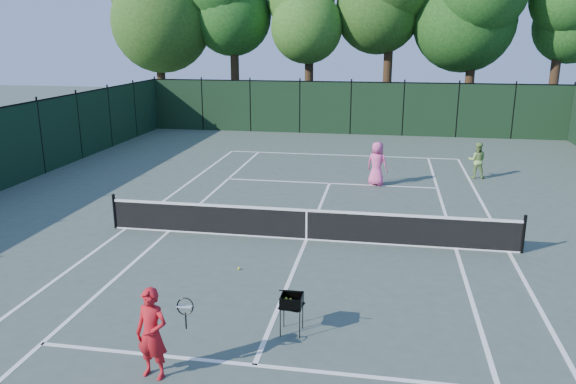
% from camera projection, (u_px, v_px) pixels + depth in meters
% --- Properties ---
extents(ground, '(90.00, 90.00, 0.00)m').
position_uv_depth(ground, '(306.00, 240.00, 15.94)').
color(ground, '#404E46').
rests_on(ground, ground).
extents(sideline_doubles_left, '(0.10, 23.77, 0.01)m').
position_uv_depth(sideline_doubles_left, '(126.00, 228.00, 16.85)').
color(sideline_doubles_left, white).
rests_on(sideline_doubles_left, ground).
extents(sideline_doubles_right, '(0.10, 23.77, 0.01)m').
position_uv_depth(sideline_doubles_right, '(509.00, 252.00, 15.02)').
color(sideline_doubles_right, white).
rests_on(sideline_doubles_right, ground).
extents(sideline_singles_left, '(0.10, 23.77, 0.01)m').
position_uv_depth(sideline_singles_left, '(169.00, 231.00, 16.62)').
color(sideline_singles_left, white).
rests_on(sideline_singles_left, ground).
extents(sideline_singles_right, '(0.10, 23.77, 0.01)m').
position_uv_depth(sideline_singles_right, '(456.00, 249.00, 15.25)').
color(sideline_singles_right, white).
rests_on(sideline_singles_right, ground).
extents(baseline_far, '(10.97, 0.10, 0.01)m').
position_uv_depth(baseline_far, '(341.00, 155.00, 27.21)').
color(baseline_far, white).
rests_on(baseline_far, ground).
extents(service_line_near, '(8.23, 0.10, 0.01)m').
position_uv_depth(service_line_near, '(254.00, 365.00, 9.86)').
color(service_line_near, white).
rests_on(service_line_near, ground).
extents(service_line_far, '(8.23, 0.10, 0.01)m').
position_uv_depth(service_line_far, '(330.00, 183.00, 22.01)').
color(service_line_far, white).
rests_on(service_line_far, ground).
extents(center_service_line, '(0.10, 12.80, 0.01)m').
position_uv_depth(center_service_line, '(306.00, 240.00, 15.93)').
color(center_service_line, white).
rests_on(center_service_line, ground).
extents(tennis_net, '(11.69, 0.09, 1.06)m').
position_uv_depth(tennis_net, '(306.00, 224.00, 15.81)').
color(tennis_net, black).
rests_on(tennis_net, ground).
extents(fence_far, '(24.00, 0.05, 3.00)m').
position_uv_depth(fence_far, '(351.00, 109.00, 32.60)').
color(fence_far, black).
rests_on(fence_far, ground).
extents(tree_2, '(6.00, 6.00, 12.40)m').
position_uv_depth(tree_2, '(310.00, 0.00, 35.04)').
color(tree_2, black).
rests_on(tree_2, ground).
extents(coach, '(0.98, 0.55, 1.61)m').
position_uv_depth(coach, '(152.00, 334.00, 9.34)').
color(coach, red).
rests_on(coach, ground).
extents(player_pink, '(0.98, 0.83, 1.70)m').
position_uv_depth(player_pink, '(377.00, 164.00, 21.53)').
color(player_pink, '#EA5296').
rests_on(player_pink, ground).
extents(player_green, '(0.75, 0.61, 1.47)m').
position_uv_depth(player_green, '(477.00, 160.00, 22.67)').
color(player_green, '#83A954').
rests_on(player_green, ground).
extents(ball_hopper, '(0.49, 0.49, 0.80)m').
position_uv_depth(ball_hopper, '(292.00, 301.00, 10.78)').
color(ball_hopper, black).
rests_on(ball_hopper, ground).
extents(loose_ball_midcourt, '(0.07, 0.07, 0.07)m').
position_uv_depth(loose_ball_midcourt, '(239.00, 268.00, 13.89)').
color(loose_ball_midcourt, '#D2E32E').
rests_on(loose_ball_midcourt, ground).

